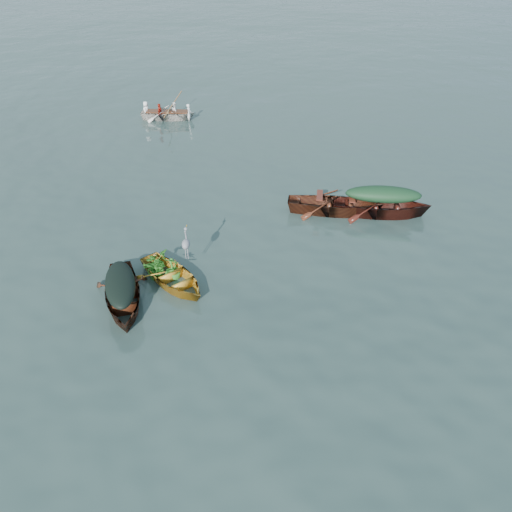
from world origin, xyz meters
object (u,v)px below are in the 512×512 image
Objects in this scene: dark_covered_boat at (124,303)px; open_wooden_boat at (334,213)px; green_tarp_boat at (380,215)px; rowed_boat at (168,120)px; yellow_dinghy at (173,284)px; heron at (186,249)px.

open_wooden_boat reaches higher than dark_covered_boat.
green_tarp_boat is (7.46, 4.92, 0.00)m from dark_covered_boat.
dark_covered_boat is 8.94m from green_tarp_boat.
dark_covered_boat is 14.38m from rowed_boat.
heron is at bearing 5.19° from yellow_dinghy.
open_wooden_boat is at bearing -3.07° from yellow_dinghy.
heron is (-4.42, -3.72, 0.88)m from open_wooden_boat.
green_tarp_boat is at bearing -12.60° from heron.
open_wooden_boat is 5.84m from heron.
yellow_dinghy is 1.44m from dark_covered_boat.
open_wooden_boat is (5.93, 5.01, 0.00)m from dark_covered_boat.
green_tarp_boat is 1.02× the size of open_wooden_boat.
green_tarp_boat reaches higher than dark_covered_boat.
dark_covered_boat is at bearing 173.55° from yellow_dinghy.
open_wooden_boat is at bearing -3.85° from heron.
open_wooden_boat is at bearing 23.16° from dark_covered_boat.
heron is at bearing 135.83° from open_wooden_boat.
rowed_boat is (-7.34, 9.30, 0.00)m from open_wooden_boat.
dark_covered_boat reaches higher than yellow_dinghy.
yellow_dinghy is 0.84× the size of rowed_boat.
rowed_boat is at bearing 46.88° from green_tarp_boat.
green_tarp_boat is 12.92m from rowed_boat.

